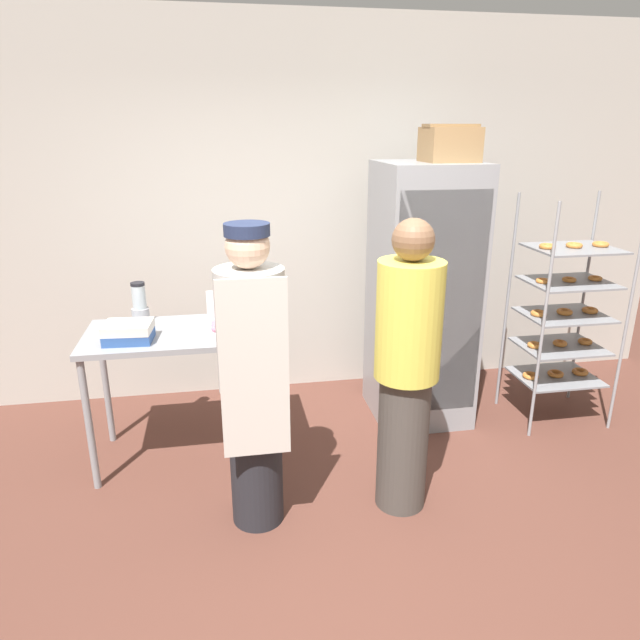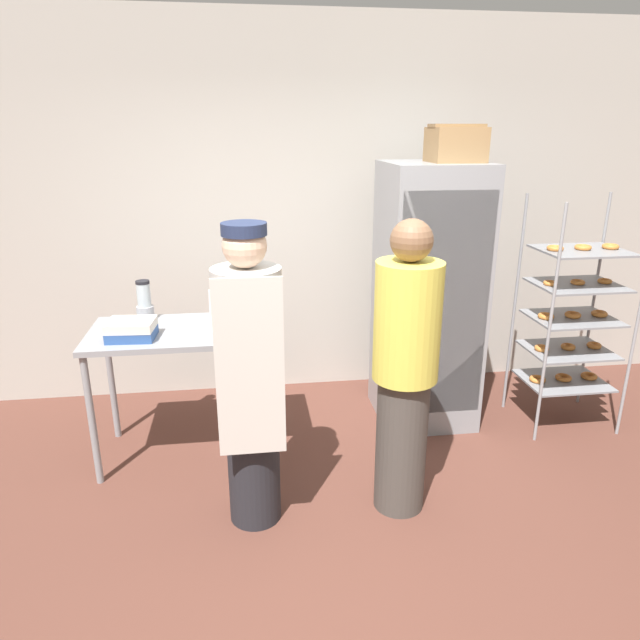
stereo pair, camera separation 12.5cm
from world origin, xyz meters
The scene contains 11 objects.
ground_plane centered at (0.00, 0.00, 0.00)m, with size 14.00×14.00×0.00m, color brown.
back_wall centered at (0.00, 2.21, 1.47)m, with size 6.40×0.12×2.94m, color #B7B2A8.
refrigerator centered at (0.81, 1.47, 0.95)m, with size 0.68×0.72×1.90m.
baking_rack centered at (1.82, 1.24, 0.82)m, with size 0.66×0.53×1.68m.
prep_counter centered at (-0.91, 1.16, 0.79)m, with size 1.19×0.65×0.90m.
donut_box centered at (-0.61, 1.04, 0.95)m, with size 0.26×0.22×0.26m.
blender_pitcher centered at (-1.17, 1.40, 1.01)m, with size 0.11×0.11×0.27m.
binder_stack centered at (-1.20, 1.03, 0.95)m, with size 0.29×0.24×0.12m.
cardboard_storage_box centered at (0.92, 1.43, 2.02)m, with size 0.35×0.32×0.24m.
person_baker centered at (-0.50, 0.41, 0.88)m, with size 0.36×0.38×1.69m.
person_customer centered at (0.34, 0.40, 0.86)m, with size 0.36×0.36×1.69m.
Camera 1 is at (-0.63, -2.34, 2.12)m, focal length 32.00 mm.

